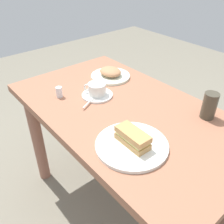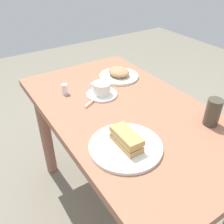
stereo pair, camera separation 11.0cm
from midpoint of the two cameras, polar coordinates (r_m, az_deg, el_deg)
ground_plane at (r=1.69m, az=4.54°, el=-20.55°), size 6.00×6.00×0.00m
dining_table at (r=1.25m, az=5.75°, el=-4.45°), size 1.20×0.69×0.73m
sandwich_plate at (r=0.95m, az=6.49°, el=-8.06°), size 0.28×0.28×0.01m
sandwich_front at (r=0.93m, az=6.76°, el=-6.36°), size 0.14×0.07×0.06m
coffee_saucer at (r=1.28m, az=0.11°, el=4.06°), size 0.16×0.16×0.01m
coffee_cup at (r=1.26m, az=0.05°, el=5.52°), size 0.11×0.09×0.06m
spoon at (r=1.22m, az=-1.84°, el=2.73°), size 0.05×0.09×0.01m
side_plate at (r=1.47m, az=3.77°, el=8.21°), size 0.23×0.23×0.01m
side_food_pile at (r=1.45m, az=3.81°, el=9.24°), size 0.14×0.11×0.04m
salt_shaker at (r=1.29m, az=-8.50°, el=5.20°), size 0.03×0.03×0.06m
drinking_glass at (r=1.14m, az=24.91°, el=-0.13°), size 0.06×0.06×0.12m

